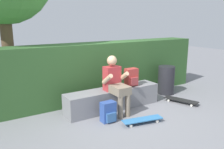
{
  "coord_description": "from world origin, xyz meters",
  "views": [
    {
      "loc": [
        -2.67,
        -3.73,
        1.93
      ],
      "look_at": [
        0.04,
        0.54,
        0.75
      ],
      "focal_mm": 37.33,
      "sensor_mm": 36.0,
      "label": 1
    }
  ],
  "objects_px": {
    "person_skater": "(116,83)",
    "backpack_on_ground": "(108,112)",
    "skateboard_beside_bench": "(181,100)",
    "backpack_on_bench": "(132,77)",
    "bench_main": "(113,98)",
    "skateboard_near_person": "(142,120)",
    "trash_bin": "(166,80)"
  },
  "relations": [
    {
      "from": "person_skater",
      "to": "backpack_on_ground",
      "type": "xyz_separation_m",
      "value": [
        -0.38,
        -0.32,
        -0.46
      ]
    },
    {
      "from": "bench_main",
      "to": "trash_bin",
      "type": "bearing_deg",
      "value": 5.01
    },
    {
      "from": "person_skater",
      "to": "trash_bin",
      "type": "bearing_deg",
      "value": 11.28
    },
    {
      "from": "bench_main",
      "to": "person_skater",
      "type": "xyz_separation_m",
      "value": [
        -0.08,
        -0.22,
        0.43
      ]
    },
    {
      "from": "trash_bin",
      "to": "backpack_on_ground",
      "type": "bearing_deg",
      "value": -162.78
    },
    {
      "from": "bench_main",
      "to": "person_skater",
      "type": "relative_size",
      "value": 1.84
    },
    {
      "from": "bench_main",
      "to": "trash_bin",
      "type": "relative_size",
      "value": 2.97
    },
    {
      "from": "backpack_on_bench",
      "to": "trash_bin",
      "type": "xyz_separation_m",
      "value": [
        1.29,
        0.17,
        -0.28
      ]
    },
    {
      "from": "bench_main",
      "to": "skateboard_near_person",
      "type": "height_order",
      "value": "bench_main"
    },
    {
      "from": "person_skater",
      "to": "skateboard_near_person",
      "type": "bearing_deg",
      "value": -80.35
    },
    {
      "from": "skateboard_near_person",
      "to": "bench_main",
      "type": "bearing_deg",
      "value": 92.71
    },
    {
      "from": "skateboard_near_person",
      "to": "trash_bin",
      "type": "relative_size",
      "value": 1.1
    },
    {
      "from": "person_skater",
      "to": "backpack_on_bench",
      "type": "distance_m",
      "value": 0.61
    },
    {
      "from": "backpack_on_bench",
      "to": "trash_bin",
      "type": "distance_m",
      "value": 1.33
    },
    {
      "from": "bench_main",
      "to": "trash_bin",
      "type": "height_order",
      "value": "trash_bin"
    },
    {
      "from": "skateboard_near_person",
      "to": "skateboard_beside_bench",
      "type": "height_order",
      "value": "same"
    },
    {
      "from": "backpack_on_bench",
      "to": "backpack_on_ground",
      "type": "distance_m",
      "value": 1.18
    },
    {
      "from": "skateboard_near_person",
      "to": "trash_bin",
      "type": "xyz_separation_m",
      "value": [
        1.73,
        1.12,
        0.3
      ]
    },
    {
      "from": "person_skater",
      "to": "backpack_on_ground",
      "type": "distance_m",
      "value": 0.68
    },
    {
      "from": "person_skater",
      "to": "skateboard_beside_bench",
      "type": "xyz_separation_m",
      "value": [
        1.63,
        -0.37,
        -0.58
      ]
    },
    {
      "from": "bench_main",
      "to": "skateboard_beside_bench",
      "type": "height_order",
      "value": "bench_main"
    },
    {
      "from": "person_skater",
      "to": "backpack_on_bench",
      "type": "bearing_deg",
      "value": 19.78
    },
    {
      "from": "person_skater",
      "to": "trash_bin",
      "type": "relative_size",
      "value": 1.61
    },
    {
      "from": "skateboard_near_person",
      "to": "person_skater",
      "type": "bearing_deg",
      "value": 99.65
    },
    {
      "from": "bench_main",
      "to": "backpack_on_bench",
      "type": "bearing_deg",
      "value": -1.1
    },
    {
      "from": "backpack_on_ground",
      "to": "skateboard_beside_bench",
      "type": "bearing_deg",
      "value": -1.37
    },
    {
      "from": "backpack_on_bench",
      "to": "trash_bin",
      "type": "bearing_deg",
      "value": 7.31
    },
    {
      "from": "person_skater",
      "to": "backpack_on_bench",
      "type": "relative_size",
      "value": 3.03
    },
    {
      "from": "person_skater",
      "to": "backpack_on_ground",
      "type": "height_order",
      "value": "person_skater"
    },
    {
      "from": "bench_main",
      "to": "backpack_on_ground",
      "type": "bearing_deg",
      "value": -130.58
    },
    {
      "from": "skateboard_near_person",
      "to": "backpack_on_ground",
      "type": "bearing_deg",
      "value": 140.03
    },
    {
      "from": "bench_main",
      "to": "person_skater",
      "type": "bearing_deg",
      "value": -110.77
    }
  ]
}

